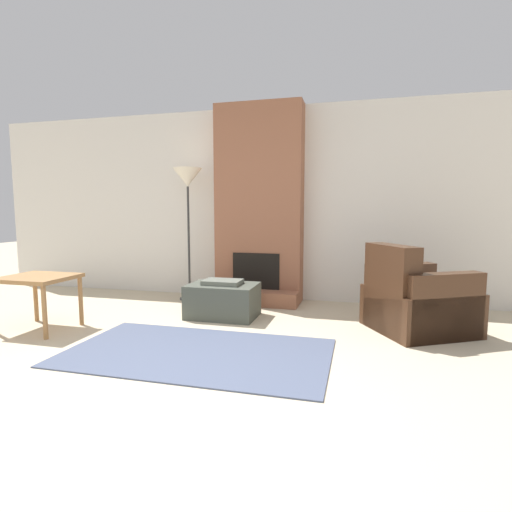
# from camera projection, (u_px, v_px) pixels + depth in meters

# --- Properties ---
(ground_plane) EXTENTS (24.00, 24.00, 0.00)m
(ground_plane) POSITION_uv_depth(u_px,v_px,m) (143.00, 401.00, 2.55)
(ground_plane) COLOR beige
(wall_back) EXTENTS (8.37, 0.06, 2.60)m
(wall_back) POSITION_uv_depth(u_px,v_px,m) (263.00, 205.00, 5.50)
(wall_back) COLOR silver
(wall_back) RESTS_ON ground_plane
(fireplace) EXTENTS (1.16, 0.60, 2.60)m
(fireplace) POSITION_uv_depth(u_px,v_px,m) (259.00, 210.00, 5.31)
(fireplace) COLOR #935B42
(fireplace) RESTS_ON ground_plane
(ottoman) EXTENTS (0.78, 0.54, 0.43)m
(ottoman) POSITION_uv_depth(u_px,v_px,m) (223.00, 300.00, 4.57)
(ottoman) COLOR #474C42
(ottoman) RESTS_ON ground_plane
(armchair) EXTENTS (1.17, 1.16, 0.88)m
(armchair) POSITION_uv_depth(u_px,v_px,m) (414.00, 303.00, 4.01)
(armchair) COLOR #422819
(armchair) RESTS_ON ground_plane
(side_table) EXTENTS (0.66, 0.58, 0.56)m
(side_table) POSITION_uv_depth(u_px,v_px,m) (38.00, 283.00, 4.05)
(side_table) COLOR #9E7042
(side_table) RESTS_ON ground_plane
(floor_lamp_left) EXTENTS (0.39, 0.39, 1.78)m
(floor_lamp_left) POSITION_uv_depth(u_px,v_px,m) (188.00, 184.00, 5.35)
(floor_lamp_left) COLOR #333333
(floor_lamp_left) RESTS_ON ground_plane
(area_rug) EXTENTS (2.25, 1.27, 0.01)m
(area_rug) POSITION_uv_depth(u_px,v_px,m) (198.00, 352.00, 3.42)
(area_rug) COLOR #4C5670
(area_rug) RESTS_ON ground_plane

